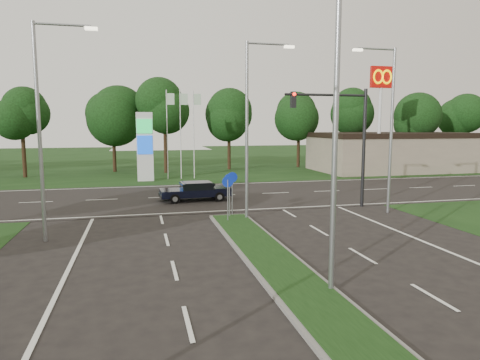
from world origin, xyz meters
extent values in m
cube|color=black|center=(0.00, 55.00, 0.00)|extent=(160.00, 50.00, 0.02)
cube|color=black|center=(0.00, 24.00, 0.00)|extent=(160.00, 12.00, 0.02)
cube|color=slate|center=(0.00, 4.00, 0.06)|extent=(2.00, 26.00, 0.12)
cube|color=gray|center=(22.00, 36.00, 2.00)|extent=(16.00, 9.00, 4.00)
cylinder|color=gray|center=(0.80, 6.00, 4.50)|extent=(0.16, 0.16, 9.00)
cylinder|color=gray|center=(0.80, 16.00, 4.50)|extent=(0.16, 0.16, 9.00)
cylinder|color=gray|center=(1.90, 16.00, 8.90)|extent=(2.20, 0.10, 0.10)
cube|color=#FFF2CC|center=(3.00, 16.00, 8.80)|extent=(0.50, 0.22, 0.12)
cylinder|color=gray|center=(-8.50, 14.00, 4.50)|extent=(0.16, 0.16, 9.00)
cylinder|color=gray|center=(-7.40, 14.00, 8.90)|extent=(2.20, 0.10, 0.10)
cube|color=#FFF2CC|center=(-6.30, 14.00, 8.80)|extent=(0.50, 0.22, 0.12)
cylinder|color=gray|center=(9.00, 16.00, 4.50)|extent=(0.16, 0.16, 9.00)
cylinder|color=gray|center=(7.90, 16.00, 8.90)|extent=(2.20, 0.10, 0.10)
cube|color=#FFF2CC|center=(6.80, 16.00, 8.80)|extent=(0.50, 0.22, 0.12)
cylinder|color=black|center=(8.50, 18.00, 3.50)|extent=(0.20, 0.20, 7.00)
cylinder|color=black|center=(6.00, 18.00, 6.60)|extent=(5.00, 0.14, 0.14)
cube|color=black|center=(4.00, 18.00, 6.30)|extent=(0.28, 0.28, 0.90)
sphere|color=#FF190C|center=(4.00, 17.82, 6.60)|extent=(0.20, 0.20, 0.20)
cylinder|color=gray|center=(-0.30, 15.50, 1.10)|extent=(0.06, 0.06, 2.20)
cylinder|color=#0C26A5|center=(-0.30, 15.50, 2.10)|extent=(0.56, 0.04, 0.56)
cylinder|color=gray|center=(0.00, 16.50, 1.10)|extent=(0.06, 0.06, 2.20)
cylinder|color=#0C26A5|center=(0.00, 16.50, 2.10)|extent=(0.56, 0.04, 0.56)
cylinder|color=gray|center=(0.30, 17.20, 1.10)|extent=(0.06, 0.06, 2.20)
cylinder|color=#0C26A5|center=(0.30, 17.20, 2.10)|extent=(0.56, 0.04, 0.56)
cube|color=silver|center=(-4.00, 33.00, 3.00)|extent=(1.40, 0.30, 6.00)
cube|color=#0CA53F|center=(-4.00, 32.82, 4.80)|extent=(1.30, 0.08, 1.20)
cube|color=#0C3FBF|center=(-4.00, 32.82, 3.20)|extent=(1.30, 0.08, 1.60)
cylinder|color=silver|center=(-2.00, 34.00, 4.00)|extent=(0.08, 0.08, 8.00)
cube|color=#B2D8B2|center=(-1.65, 34.00, 7.20)|extent=(0.70, 0.02, 1.00)
cylinder|color=silver|center=(-0.80, 34.00, 4.00)|extent=(0.08, 0.08, 8.00)
cube|color=#B2D8B2|center=(-0.45, 34.00, 7.20)|extent=(0.70, 0.02, 1.00)
cylinder|color=silver|center=(0.40, 34.00, 4.00)|extent=(0.08, 0.08, 8.00)
cube|color=#B2D8B2|center=(0.75, 34.00, 7.20)|extent=(0.70, 0.02, 1.00)
cylinder|color=silver|center=(18.00, 32.00, 5.00)|extent=(0.30, 0.30, 10.00)
cube|color=#BF0C07|center=(18.00, 32.00, 9.40)|extent=(2.20, 0.35, 2.00)
torus|color=#FFC600|center=(17.55, 31.78, 9.40)|extent=(1.06, 0.16, 1.06)
torus|color=#FFC600|center=(18.45, 31.78, 9.40)|extent=(1.06, 0.16, 1.06)
cylinder|color=black|center=(0.00, 40.00, 2.20)|extent=(0.36, 0.36, 4.40)
sphere|color=black|center=(0.00, 40.00, 6.50)|extent=(6.00, 6.00, 6.00)
sphere|color=black|center=(0.30, 39.80, 7.50)|extent=(4.80, 4.80, 4.80)
cube|color=black|center=(-1.06, 22.31, 0.56)|extent=(4.54, 2.04, 0.46)
cube|color=black|center=(-0.97, 22.32, 0.99)|extent=(2.04, 1.65, 0.43)
cube|color=black|center=(-0.97, 22.32, 1.21)|extent=(1.68, 1.54, 0.04)
cylinder|color=black|center=(-2.44, 21.41, 0.31)|extent=(0.64, 0.23, 0.63)
cylinder|color=black|center=(-2.52, 23.07, 0.31)|extent=(0.64, 0.23, 0.63)
cylinder|color=black|center=(0.41, 21.55, 0.31)|extent=(0.64, 0.23, 0.63)
cylinder|color=black|center=(0.33, 23.22, 0.31)|extent=(0.64, 0.23, 0.63)
camera|label=1|loc=(-4.57, -5.05, 4.87)|focal=32.00mm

